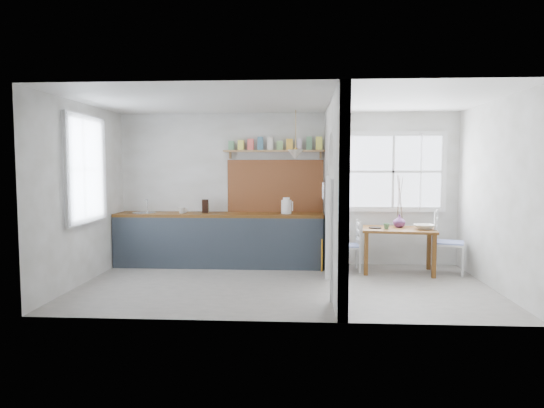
# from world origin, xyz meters

# --- Properties ---
(floor) EXTENTS (5.80, 3.20, 0.01)m
(floor) POSITION_xyz_m (0.00, 0.00, 0.00)
(floor) COLOR gray
(floor) RESTS_ON ground
(ceiling) EXTENTS (5.80, 3.20, 0.01)m
(ceiling) POSITION_xyz_m (0.00, 0.00, 2.60)
(ceiling) COLOR white
(ceiling) RESTS_ON walls
(walls) EXTENTS (5.81, 3.21, 2.60)m
(walls) POSITION_xyz_m (0.00, 0.00, 1.30)
(walls) COLOR white
(walls) RESTS_ON floor
(partition) EXTENTS (0.12, 3.20, 2.60)m
(partition) POSITION_xyz_m (0.70, 0.06, 1.45)
(partition) COLOR white
(partition) RESTS_ON floor
(kitchen_window) EXTENTS (0.10, 1.16, 1.50)m
(kitchen_window) POSITION_xyz_m (-2.87, 0.00, 1.65)
(kitchen_window) COLOR white
(kitchen_window) RESTS_ON walls
(nook_window) EXTENTS (1.76, 0.10, 1.30)m
(nook_window) POSITION_xyz_m (1.80, 1.56, 1.60)
(nook_window) COLOR white
(nook_window) RESTS_ON walls
(counter) EXTENTS (3.50, 0.60, 0.90)m
(counter) POSITION_xyz_m (-1.13, 1.33, 0.46)
(counter) COLOR brown
(counter) RESTS_ON floor
(sink) EXTENTS (0.40, 0.40, 0.02)m
(sink) POSITION_xyz_m (-2.43, 1.30, 0.89)
(sink) COLOR silver
(sink) RESTS_ON counter
(backsplash) EXTENTS (1.65, 0.03, 0.90)m
(backsplash) POSITION_xyz_m (-0.20, 1.58, 1.35)
(backsplash) COLOR brown
(backsplash) RESTS_ON walls
(shelf) EXTENTS (1.75, 0.20, 0.21)m
(shelf) POSITION_xyz_m (-0.21, 1.49, 2.01)
(shelf) COLOR #AB7E53
(shelf) RESTS_ON walls
(pendant_lamp) EXTENTS (0.26, 0.26, 0.16)m
(pendant_lamp) POSITION_xyz_m (0.15, 1.15, 1.88)
(pendant_lamp) COLOR silver
(pendant_lamp) RESTS_ON ceiling
(utensil_rail) EXTENTS (0.02, 0.50, 0.02)m
(utensil_rail) POSITION_xyz_m (0.61, 0.90, 1.45)
(utensil_rail) COLOR silver
(utensil_rail) RESTS_ON partition
(dining_table) EXTENTS (1.22, 0.90, 0.71)m
(dining_table) POSITION_xyz_m (1.80, 0.97, 0.35)
(dining_table) COLOR brown
(dining_table) RESTS_ON floor
(chair_left) EXTENTS (0.39, 0.39, 0.82)m
(chair_left) POSITION_xyz_m (1.01, 1.06, 0.41)
(chair_left) COLOR silver
(chair_left) RESTS_ON floor
(chair_right) EXTENTS (0.57, 0.57, 0.99)m
(chair_right) POSITION_xyz_m (2.58, 0.95, 0.49)
(chair_right) COLOR silver
(chair_right) RESTS_ON floor
(kettle) EXTENTS (0.27, 0.23, 0.27)m
(kettle) POSITION_xyz_m (-0.00, 1.28, 1.04)
(kettle) COLOR white
(kettle) RESTS_ON counter
(mug_a) EXTENTS (0.12, 0.12, 0.11)m
(mug_a) POSITION_xyz_m (-1.76, 1.22, 0.95)
(mug_a) COLOR silver
(mug_a) RESTS_ON counter
(mug_b) EXTENTS (0.14, 0.14, 0.09)m
(mug_b) POSITION_xyz_m (-1.73, 1.28, 0.95)
(mug_b) COLOR white
(mug_b) RESTS_ON counter
(knife_block) EXTENTS (0.12, 0.15, 0.22)m
(knife_block) POSITION_xyz_m (-1.39, 1.39, 1.01)
(knife_block) COLOR black
(knife_block) RESTS_ON counter
(jar) EXTENTS (0.13, 0.13, 0.16)m
(jar) POSITION_xyz_m (-1.38, 1.39, 0.98)
(jar) COLOR olive
(jar) RESTS_ON counter
(towel_magenta) EXTENTS (0.02, 0.03, 0.49)m
(towel_magenta) POSITION_xyz_m (0.58, 0.97, 0.28)
(towel_magenta) COLOR #AE3754
(towel_magenta) RESTS_ON counter
(towel_orange) EXTENTS (0.02, 0.03, 0.55)m
(towel_orange) POSITION_xyz_m (0.58, 0.95, 0.25)
(towel_orange) COLOR orange
(towel_orange) RESTS_ON counter
(bowl) EXTENTS (0.32, 0.32, 0.08)m
(bowl) POSITION_xyz_m (2.17, 0.89, 0.74)
(bowl) COLOR white
(bowl) RESTS_ON dining_table
(table_cup) EXTENTS (0.10, 0.10, 0.09)m
(table_cup) POSITION_xyz_m (1.59, 0.88, 0.75)
(table_cup) COLOR #51855B
(table_cup) RESTS_ON dining_table
(plate) EXTENTS (0.20, 0.20, 0.02)m
(plate) POSITION_xyz_m (1.42, 0.98, 0.71)
(plate) COLOR black
(plate) RESTS_ON dining_table
(vase) EXTENTS (0.25, 0.25, 0.21)m
(vase) POSITION_xyz_m (1.83, 1.13, 0.81)
(vase) COLOR #65326C
(vase) RESTS_ON dining_table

